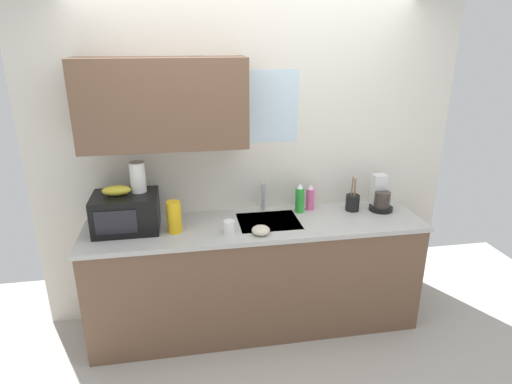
% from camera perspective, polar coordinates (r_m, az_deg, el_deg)
% --- Properties ---
extents(kitchen_wall_assembly, '(3.33, 0.42, 2.50)m').
position_cam_1_polar(kitchen_wall_assembly, '(3.37, -3.17, 5.12)').
color(kitchen_wall_assembly, silver).
rests_on(kitchen_wall_assembly, ground).
extents(counter_unit, '(2.56, 0.63, 0.90)m').
position_cam_1_polar(counter_unit, '(3.46, 0.03, -10.83)').
color(counter_unit, brown).
rests_on(counter_unit, ground).
extents(sink_faucet, '(0.03, 0.03, 0.23)m').
position_cam_1_polar(sink_faucet, '(3.45, 0.97, -0.67)').
color(sink_faucet, '#B2B5BA').
rests_on(sink_faucet, counter_unit).
extents(microwave, '(0.46, 0.35, 0.27)m').
position_cam_1_polar(microwave, '(3.24, -16.83, -2.60)').
color(microwave, black).
rests_on(microwave, counter_unit).
extents(banana_bunch, '(0.20, 0.11, 0.07)m').
position_cam_1_polar(banana_bunch, '(3.19, -18.01, 0.19)').
color(banana_bunch, gold).
rests_on(banana_bunch, microwave).
extents(paper_towel_roll, '(0.11, 0.11, 0.22)m').
position_cam_1_polar(paper_towel_roll, '(3.19, -15.39, 1.91)').
color(paper_towel_roll, white).
rests_on(paper_towel_roll, microwave).
extents(coffee_maker, '(0.19, 0.21, 0.28)m').
position_cam_1_polar(coffee_maker, '(3.63, 16.14, -0.62)').
color(coffee_maker, black).
rests_on(coffee_maker, counter_unit).
extents(dish_soap_bottle_green, '(0.07, 0.07, 0.24)m').
position_cam_1_polar(dish_soap_bottle_green, '(3.44, 5.81, -0.90)').
color(dish_soap_bottle_green, green).
rests_on(dish_soap_bottle_green, counter_unit).
extents(dish_soap_bottle_pink, '(0.07, 0.07, 0.21)m').
position_cam_1_polar(dish_soap_bottle_pink, '(3.51, 7.18, -0.78)').
color(dish_soap_bottle_pink, '#E55999').
rests_on(dish_soap_bottle_pink, counter_unit).
extents(cereal_canister, '(0.10, 0.10, 0.23)m').
position_cam_1_polar(cereal_canister, '(3.13, -10.79, -3.27)').
color(cereal_canister, gold).
rests_on(cereal_canister, counter_unit).
extents(mug_white, '(0.08, 0.08, 0.09)m').
position_cam_1_polar(mug_white, '(3.09, -3.57, -4.65)').
color(mug_white, white).
rests_on(mug_white, counter_unit).
extents(utensil_crock, '(0.11, 0.11, 0.29)m').
position_cam_1_polar(utensil_crock, '(3.56, 12.67, -1.31)').
color(utensil_crock, black).
rests_on(utensil_crock, counter_unit).
extents(small_bowl, '(0.13, 0.13, 0.06)m').
position_cam_1_polar(small_bowl, '(3.07, 0.67, -5.08)').
color(small_bowl, beige).
rests_on(small_bowl, counter_unit).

